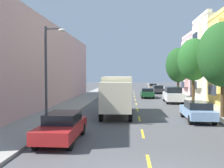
{
  "coord_description": "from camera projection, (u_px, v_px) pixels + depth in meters",
  "views": [
    {
      "loc": [
        -0.74,
        -7.6,
        3.39
      ],
      "look_at": [
        -2.62,
        18.91,
        2.43
      ],
      "focal_mm": 40.62,
      "sensor_mm": 36.0,
      "label": 1
    }
  ],
  "objects": [
    {
      "name": "townhouse_fifth_rose",
      "position": [
        221.0,
        66.0,
        42.01
      ],
      "size": [
        12.04,
        7.45,
        10.14
      ],
      "color": "#CC9E9E",
      "rests_on": "ground_plane"
    },
    {
      "name": "apartment_block_opposite",
      "position": [
        14.0,
        66.0,
        28.4
      ],
      "size": [
        10.0,
        36.0,
        8.76
      ],
      "primitive_type": "cube",
      "color": "#CC9E9E",
      "rests_on": "ground_plane"
    },
    {
      "name": "parked_pickup_teal",
      "position": [
        112.0,
        87.0,
        51.3
      ],
      "size": [
        2.04,
        5.31,
        1.73
      ],
      "color": "#195B60",
      "rests_on": "ground_plane"
    },
    {
      "name": "street_lamp",
      "position": [
        48.0,
        68.0,
        16.15
      ],
      "size": [
        1.35,
        0.28,
        6.33
      ],
      "color": "#38383D",
      "rests_on": "sidewalk_left"
    },
    {
      "name": "parked_sedan_black",
      "position": [
        107.0,
        91.0,
        41.62
      ],
      "size": [
        1.92,
        4.55,
        1.43
      ],
      "color": "black",
      "rests_on": "ground_plane"
    },
    {
      "name": "parked_sedan_red",
      "position": [
        62.0,
        126.0,
        12.98
      ],
      "size": [
        1.8,
        4.5,
        1.43
      ],
      "color": "#AD1E1E",
      "rests_on": "ground_plane"
    },
    {
      "name": "parked_suv_white",
      "position": [
        173.0,
        95.0,
        30.78
      ],
      "size": [
        2.03,
        4.83,
        1.93
      ],
      "color": "silver",
      "rests_on": "ground_plane"
    },
    {
      "name": "lane_centerline_dashes",
      "position": [
        136.0,
        102.0,
        32.07
      ],
      "size": [
        0.14,
        47.2,
        0.01
      ],
      "color": "yellow",
      "rests_on": "ground_plane"
    },
    {
      "name": "moving_forest_sedan",
      "position": [
        147.0,
        93.0,
        37.35
      ],
      "size": [
        1.8,
        4.5,
        1.43
      ],
      "color": "#194C28",
      "rests_on": "ground_plane"
    },
    {
      "name": "street_tree_second",
      "position": [
        223.0,
        55.0,
        19.39
      ],
      "size": [
        3.87,
        3.87,
        7.31
      ],
      "color": "#47331E",
      "rests_on": "sidewalk_right"
    },
    {
      "name": "ground_plane",
      "position": [
        135.0,
        98.0,
        37.55
      ],
      "size": [
        160.0,
        160.0,
        0.0
      ],
      "primitive_type": "plane",
      "color": "#4C4C4F"
    },
    {
      "name": "parked_sedan_sky",
      "position": [
        197.0,
        111.0,
        18.64
      ],
      "size": [
        1.91,
        4.54,
        1.43
      ],
      "color": "#7A9EC6",
      "rests_on": "ground_plane"
    },
    {
      "name": "sidewalk_left",
      "position": [
        85.0,
        98.0,
        36.06
      ],
      "size": [
        3.2,
        120.0,
        0.14
      ],
      "primitive_type": "cube",
      "color": "#99968E",
      "rests_on": "ground_plane"
    },
    {
      "name": "street_tree_third",
      "position": [
        194.0,
        60.0,
        28.42
      ],
      "size": [
        3.57,
        3.57,
        7.34
      ],
      "color": "#47331E",
      "rests_on": "sidewalk_right"
    },
    {
      "name": "sidewalk_right",
      "position": [
        187.0,
        99.0,
        35.05
      ],
      "size": [
        3.2,
        120.0,
        0.14
      ],
      "primitive_type": "cube",
      "color": "#99968E",
      "rests_on": "ground_plane"
    },
    {
      "name": "street_tree_farthest",
      "position": [
        178.0,
        65.0,
        37.46
      ],
      "size": [
        3.68,
        3.68,
        7.25
      ],
      "color": "#47331E",
      "rests_on": "sidewalk_right"
    },
    {
      "name": "parked_hatchback_champagne",
      "position": [
        153.0,
        87.0,
        55.23
      ],
      "size": [
        1.74,
        4.0,
        1.5
      ],
      "color": "tan",
      "rests_on": "ground_plane"
    },
    {
      "name": "parked_wagon_charcoal",
      "position": [
        158.0,
        89.0,
        46.45
      ],
      "size": [
        1.84,
        4.71,
        1.5
      ],
      "color": "#333338",
      "rests_on": "ground_plane"
    },
    {
      "name": "delivery_box_truck",
      "position": [
        117.0,
        93.0,
        21.27
      ],
      "size": [
        2.48,
        7.36,
        3.23
      ],
      "color": "beige",
      "rests_on": "ground_plane"
    }
  ]
}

